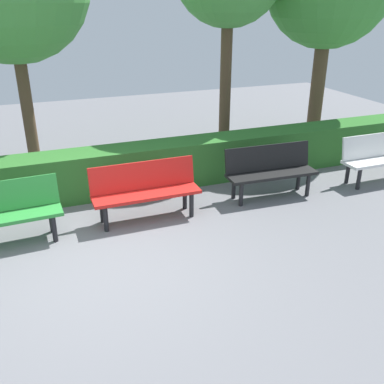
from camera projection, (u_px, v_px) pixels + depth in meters
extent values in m
plane|color=slate|center=(102.00, 260.00, 5.62)|extent=(20.21, 20.21, 0.00)
cube|color=white|center=(382.00, 160.00, 7.87)|extent=(1.50, 0.43, 0.05)
cube|color=white|center=(377.00, 145.00, 7.93)|extent=(1.50, 0.12, 0.42)
cylinder|color=black|center=(359.00, 179.00, 7.63)|extent=(0.07, 0.07, 0.39)
cylinder|color=black|center=(348.00, 173.00, 7.89)|extent=(0.07, 0.07, 0.39)
cube|color=black|center=(272.00, 174.00, 7.24)|extent=(1.55, 0.49, 0.05)
cube|color=black|center=(268.00, 157.00, 7.31)|extent=(1.54, 0.18, 0.42)
cylinder|color=black|center=(308.00, 185.00, 7.38)|extent=(0.07, 0.07, 0.39)
cylinder|color=black|center=(298.00, 179.00, 7.64)|extent=(0.07, 0.07, 0.39)
cylinder|color=black|center=(241.00, 195.00, 7.02)|extent=(0.07, 0.07, 0.39)
cylinder|color=black|center=(234.00, 188.00, 7.28)|extent=(0.07, 0.07, 0.39)
cube|color=red|center=(147.00, 194.00, 6.49)|extent=(1.62, 0.43, 0.05)
cube|color=red|center=(143.00, 175.00, 6.56)|extent=(1.62, 0.11, 0.42)
cylinder|color=black|center=(191.00, 205.00, 6.67)|extent=(0.07, 0.07, 0.39)
cylinder|color=black|center=(185.00, 197.00, 6.93)|extent=(0.07, 0.07, 0.39)
cylinder|color=black|center=(106.00, 219.00, 6.24)|extent=(0.07, 0.07, 0.39)
cylinder|color=black|center=(102.00, 210.00, 6.50)|extent=(0.07, 0.07, 0.39)
cube|color=#2D8C38|center=(5.00, 218.00, 5.80)|extent=(1.48, 0.48, 0.05)
cube|color=#2D8C38|center=(2.00, 196.00, 5.87)|extent=(1.47, 0.18, 0.42)
cylinder|color=black|center=(54.00, 229.00, 5.98)|extent=(0.07, 0.07, 0.39)
cylinder|color=black|center=(51.00, 219.00, 6.23)|extent=(0.07, 0.07, 0.39)
cube|color=#2D6B28|center=(135.00, 168.00, 7.55)|extent=(16.21, 0.62, 0.79)
cylinder|color=brown|center=(318.00, 85.00, 9.84)|extent=(0.31, 0.31, 2.60)
cylinder|color=brown|center=(225.00, 82.00, 9.18)|extent=(0.24, 0.24, 2.97)
cylinder|color=brown|center=(27.00, 103.00, 8.24)|extent=(0.23, 0.23, 2.55)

